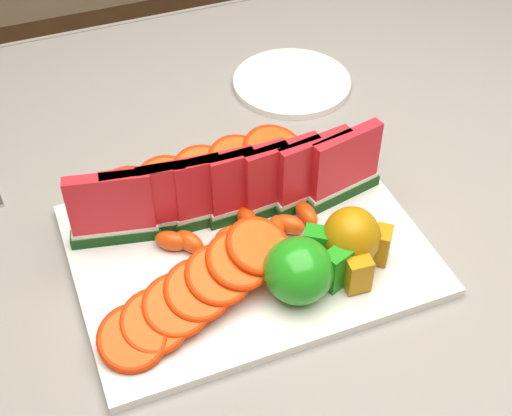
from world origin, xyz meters
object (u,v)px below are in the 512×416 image
object	(u,v)px
pear_cluster	(354,240)
apple_cluster	(304,268)
side_plate	(292,82)
platter	(248,249)

from	to	relation	value
pear_cluster	apple_cluster	bearing A→B (deg)	-168.70
apple_cluster	side_plate	bearing A→B (deg)	68.02
pear_cluster	side_plate	size ratio (longest dim) A/B	0.42
pear_cluster	side_plate	distance (m)	0.38
apple_cluster	side_plate	world-z (taller)	apple_cluster
pear_cluster	platter	bearing A→B (deg)	145.58
platter	pear_cluster	bearing A→B (deg)	-34.42
apple_cluster	pear_cluster	size ratio (longest dim) A/B	1.19
platter	side_plate	xyz separation A→B (m)	(0.19, 0.30, -0.00)
platter	pear_cluster	world-z (taller)	pear_cluster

